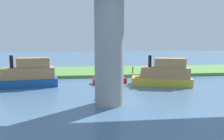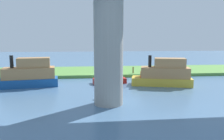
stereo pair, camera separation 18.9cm
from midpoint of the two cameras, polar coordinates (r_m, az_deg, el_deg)
The scene contains 9 objects.
ground_plane at distance 37.23m, azimuth -1.87°, elevation -2.02°, with size 160.00×160.00×0.00m, color #4C7093.
grassy_bank at distance 43.10m, azimuth -2.49°, elevation -0.33°, with size 80.00×12.00×0.50m, color #5B9342.
bridge_pylon at distance 21.64m, azimuth -0.64°, elevation 4.99°, with size 2.82×2.82×10.61m, color #9E998E.
person_on_bank at distance 39.56m, azimuth -2.79°, elevation 0.32°, with size 0.50×0.50×1.39m.
mooring_post at distance 39.17m, azimuth 5.51°, elevation -0.01°, with size 0.20×0.20×1.09m, color brown.
motorboat_white at distance 31.97m, azimuth 13.12°, elevation -1.06°, with size 8.56×4.66×4.16m.
motorboat_red at distance 32.68m, azimuth -0.74°, elevation -2.40°, with size 4.91×2.21×1.58m.
riverboat_paddlewheel at distance 32.37m, azimuth -20.38°, elevation -1.17°, with size 8.66×3.94×4.27m.
marker_buoy at distance 24.12m, azimuth -3.58°, elevation -6.90°, with size 0.50×0.50×0.50m, color orange.
Camera 2 is at (2.69, 36.58, 6.40)m, focal length 36.01 mm.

